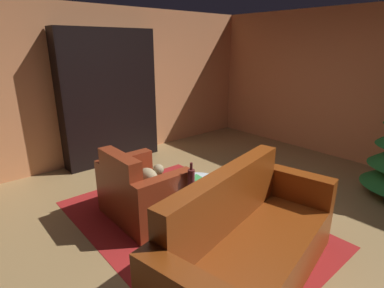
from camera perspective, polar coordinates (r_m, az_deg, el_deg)
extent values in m
plane|color=olive|center=(3.71, 4.73, -13.89)|extent=(7.58, 7.58, 0.00)
cube|color=#D88451|center=(5.92, 27.70, 9.58)|extent=(5.67, 0.06, 2.58)
cube|color=#D88451|center=(5.52, -16.41, 10.41)|extent=(0.06, 6.44, 2.58)
cube|color=maroon|center=(3.65, -0.51, -14.45)|extent=(2.98, 2.04, 0.01)
cube|color=black|center=(5.22, -14.47, 8.14)|extent=(0.03, 1.64, 2.22)
cube|color=black|center=(5.74, -7.91, 9.42)|extent=(0.33, 0.03, 2.22)
cube|color=black|center=(5.06, -23.47, 6.92)|extent=(0.33, 0.03, 2.22)
cube|color=black|center=(5.63, -14.30, -2.69)|extent=(0.31, 1.59, 0.03)
cube|color=black|center=(5.52, -14.60, 0.85)|extent=(0.31, 1.59, 0.03)
cube|color=black|center=(5.42, -14.90, 4.53)|extent=(0.31, 1.59, 0.02)
cube|color=black|center=(5.35, -15.22, 8.33)|extent=(0.31, 1.59, 0.02)
cube|color=black|center=(5.31, -15.55, 12.21)|extent=(0.31, 1.59, 0.02)
cube|color=black|center=(5.28, -15.90, 16.13)|extent=(0.31, 1.59, 0.02)
cube|color=black|center=(5.29, -16.26, 20.08)|extent=(0.31, 1.59, 0.03)
cube|color=black|center=(5.54, -15.41, 4.13)|extent=(0.05, 0.93, 0.58)
cube|color=black|center=(5.52, -15.29, 4.09)|extent=(0.03, 0.96, 0.61)
cube|color=teal|center=(5.99, -8.40, 0.08)|extent=(0.18, 0.05, 0.20)
cube|color=#BBAB90|center=(5.97, -8.82, 0.41)|extent=(0.15, 0.03, 0.28)
cube|color=#1A5097|center=(5.92, -9.04, 0.42)|extent=(0.19, 0.04, 0.31)
cube|color=#5B2724|center=(5.94, -9.48, -0.08)|extent=(0.15, 0.03, 0.21)
cube|color=#417F31|center=(5.88, -9.64, -0.09)|extent=(0.22, 0.03, 0.24)
cube|color=#337C47|center=(5.72, -8.90, 10.94)|extent=(0.22, 0.04, 0.29)
cube|color=#144A89|center=(5.71, -9.36, 10.55)|extent=(0.19, 0.05, 0.22)
cube|color=navy|center=(5.69, -9.80, 10.43)|extent=(0.19, 0.05, 0.21)
cube|color=#B59992|center=(5.66, -10.25, 10.33)|extent=(0.18, 0.05, 0.20)
cube|color=#453722|center=(5.64, -10.68, 10.76)|extent=(0.18, 0.03, 0.29)
cube|color=orange|center=(5.62, -10.99, 10.43)|extent=(0.19, 0.05, 0.24)
cube|color=teal|center=(5.59, -11.49, 10.32)|extent=(0.18, 0.05, 0.23)
cube|color=brown|center=(5.70, -9.04, 14.16)|extent=(0.20, 0.03, 0.20)
cube|color=red|center=(5.68, -9.35, 14.36)|extent=(0.20, 0.03, 0.25)
cube|color=red|center=(5.66, -9.69, 14.20)|extent=(0.20, 0.03, 0.22)
cube|color=#1C4498|center=(5.63, -9.97, 14.01)|extent=(0.22, 0.03, 0.19)
cube|color=#954D9C|center=(5.64, -10.41, 14.07)|extent=(0.16, 0.03, 0.21)
cube|color=#B02E2F|center=(5.60, -10.74, 14.37)|extent=(0.19, 0.04, 0.27)
cube|color=#0A697D|center=(5.56, -11.11, 14.30)|extent=(0.23, 0.04, 0.27)
cube|color=gold|center=(5.55, -11.56, 14.14)|extent=(0.22, 0.04, 0.25)
cube|color=#B9AA9B|center=(5.67, -9.15, 17.77)|extent=(0.23, 0.04, 0.19)
cube|color=#418B3C|center=(5.67, -9.76, 18.05)|extent=(0.17, 0.04, 0.25)
cube|color=#246498|center=(5.62, -9.99, 18.25)|extent=(0.25, 0.05, 0.29)
cube|color=#117C89|center=(5.60, -10.38, 18.22)|extent=(0.24, 0.03, 0.29)
cube|color=#51271B|center=(5.61, -11.01, 18.18)|extent=(0.17, 0.04, 0.29)
cube|color=maroon|center=(3.72, -8.92, -10.37)|extent=(0.69, 0.72, 0.41)
cube|color=maroon|center=(3.41, -13.30, -5.40)|extent=(0.69, 0.16, 0.44)
cube|color=maroon|center=(3.35, -5.13, -11.24)|extent=(0.15, 0.72, 0.66)
cube|color=maroon|center=(3.99, -12.24, -6.53)|extent=(0.15, 0.72, 0.66)
ellipsoid|color=#93815D|center=(3.62, -8.17, -5.92)|extent=(0.28, 0.18, 0.18)
sphere|color=#93815D|center=(3.64, -6.31, -4.77)|extent=(0.13, 0.13, 0.13)
cube|color=maroon|center=(2.81, 11.28, -20.84)|extent=(1.06, 1.76, 0.43)
cube|color=maroon|center=(2.65, 6.20, -10.44)|extent=(0.49, 1.64, 0.54)
cube|color=maroon|center=(3.44, 18.42, -10.62)|extent=(0.77, 0.32, 0.73)
cylinder|color=black|center=(3.49, 2.93, -11.82)|extent=(0.04, 0.04, 0.45)
cylinder|color=black|center=(3.73, 1.71, -9.65)|extent=(0.04, 0.04, 0.45)
cylinder|color=black|center=(3.55, -1.71, -11.21)|extent=(0.04, 0.04, 0.45)
cylinder|color=silver|center=(3.48, 0.97, -7.47)|extent=(0.61, 0.61, 0.02)
cube|color=#B93E28|center=(3.47, 0.69, -7.15)|extent=(0.20, 0.13, 0.03)
cube|color=red|center=(3.45, 0.76, -6.84)|extent=(0.17, 0.11, 0.02)
cube|color=#358B44|center=(3.45, 0.76, -6.44)|extent=(0.16, 0.14, 0.02)
cylinder|color=#541F20|center=(3.29, -0.14, -6.69)|extent=(0.08, 0.08, 0.23)
cylinder|color=#541F20|center=(3.23, -0.14, -4.20)|extent=(0.03, 0.03, 0.08)
sphere|color=red|center=(5.03, 30.63, -2.93)|extent=(0.07, 0.07, 0.07)
sphere|color=yellow|center=(5.15, 31.33, -2.95)|extent=(0.06, 0.06, 0.06)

